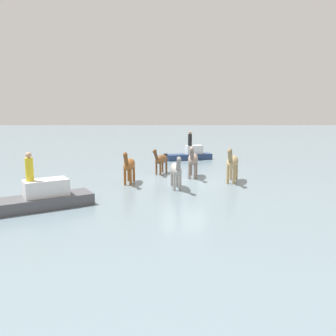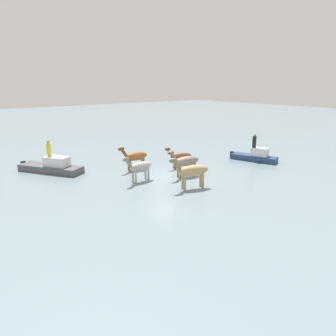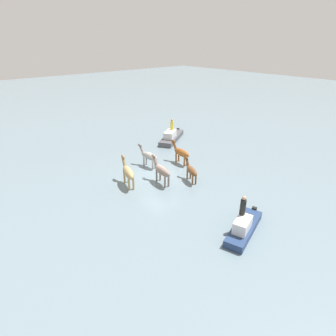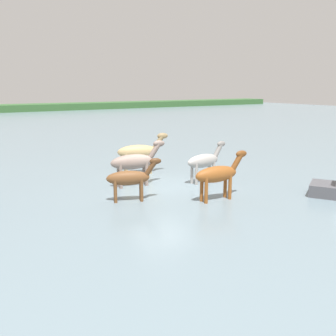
{
  "view_description": "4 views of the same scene",
  "coord_description": "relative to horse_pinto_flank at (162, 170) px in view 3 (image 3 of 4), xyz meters",
  "views": [
    {
      "loc": [
        19.98,
        -0.91,
        4.11
      ],
      "look_at": [
        -0.23,
        -0.89,
        0.72
      ],
      "focal_mm": 37.78,
      "sensor_mm": 36.0,
      "label": 1
    },
    {
      "loc": [
        13.07,
        16.21,
        6.4
      ],
      "look_at": [
        0.58,
        0.79,
        0.96
      ],
      "focal_mm": 33.47,
      "sensor_mm": 36.0,
      "label": 2
    },
    {
      "loc": [
        -15.42,
        12.41,
        10.14
      ],
      "look_at": [
        -0.83,
        -0.25,
        0.93
      ],
      "focal_mm": 29.14,
      "sensor_mm": 36.0,
      "label": 3
    },
    {
      "loc": [
        -8.83,
        -14.26,
        4.41
      ],
      "look_at": [
        -0.12,
        -0.61,
        0.94
      ],
      "focal_mm": 40.91,
      "sensor_mm": 36.0,
      "label": 4
    }
  ],
  "objects": [
    {
      "name": "horse_lead",
      "position": [
        1.4,
        2.12,
        0.03
      ],
      "size": [
        2.64,
        1.2,
        2.06
      ],
      "rotation": [
        0.0,
        0.0,
        5.98
      ],
      "color": "tan",
      "rests_on": "ground_plane"
    },
    {
      "name": "ground_plane",
      "position": [
        1.11,
        -0.62,
        -1.1
      ],
      "size": [
        141.93,
        141.93,
        0.0
      ],
      "primitive_type": "plane",
      "color": "slate"
    },
    {
      "name": "boat_launch_far",
      "position": [
        -7.64,
        0.27,
        -0.8
      ],
      "size": [
        2.11,
        4.02,
        1.31
      ],
      "rotation": [
        0.0,
        0.0,
        1.87
      ],
      "color": "navy",
      "rests_on": "ground_plane"
    },
    {
      "name": "person_helmsman_aft",
      "position": [
        6.9,
        -7.17,
        0.64
      ],
      "size": [
        0.32,
        0.32,
        1.19
      ],
      "color": "yellow",
      "rests_on": "boat_dinghy_port"
    },
    {
      "name": "person_boatman_standing",
      "position": [
        -7.41,
        0.28,
        0.61
      ],
      "size": [
        0.32,
        0.32,
        1.19
      ],
      "color": "black",
      "rests_on": "boat_launch_far"
    },
    {
      "name": "horse_gray_outer",
      "position": [
        -1.21,
        -1.96,
        -0.18
      ],
      "size": [
        2.12,
        1.11,
        1.68
      ],
      "rotation": [
        0.0,
        0.0,
        5.91
      ],
      "color": "brown",
      "rests_on": "ground_plane"
    },
    {
      "name": "boat_dinghy_port",
      "position": [
        6.85,
        -7.06,
        -0.79
      ],
      "size": [
        3.72,
        4.92,
        1.35
      ],
      "rotation": [
        0.0,
        0.0,
        2.11
      ],
      "color": "#4C4C51",
      "rests_on": "ground_plane"
    },
    {
      "name": "horse_pinto_flank",
      "position": [
        0.0,
        0.0,
        0.0
      ],
      "size": [
        2.6,
        0.87,
        2.01
      ],
      "rotation": [
        0.0,
        0.0,
        6.14
      ],
      "color": "gray",
      "rests_on": "ground_plane"
    },
    {
      "name": "horse_dun_straggler",
      "position": [
        3.09,
        -1.09,
        -0.09
      ],
      "size": [
        2.38,
        0.74,
        1.84
      ],
      "rotation": [
        0.0,
        0.0,
        6.39
      ],
      "color": "#9E9993",
      "rests_on": "ground_plane"
    },
    {
      "name": "horse_mid_herd",
      "position": [
        1.76,
        -3.67,
        -0.06
      ],
      "size": [
        2.44,
        0.67,
        1.89
      ],
      "rotation": [
        0.0,
        0.0,
        6.22
      ],
      "color": "brown",
      "rests_on": "ground_plane"
    }
  ]
}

